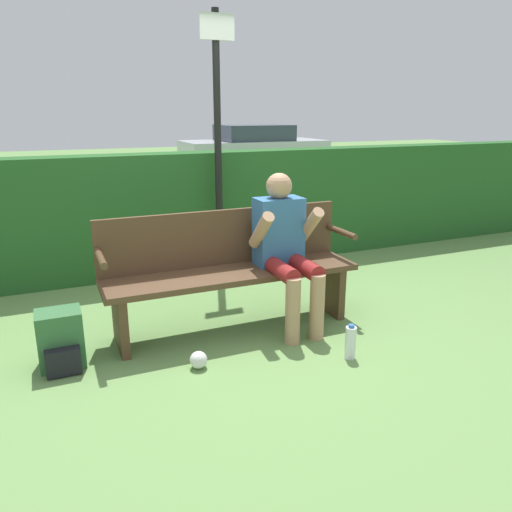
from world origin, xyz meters
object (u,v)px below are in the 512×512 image
(water_bottle, at_px, (350,342))
(signpost, at_px, (218,135))
(parked_car, at_px, (254,149))
(backpack, at_px, (61,341))
(person_seated, at_px, (285,244))
(park_bench, at_px, (230,268))

(water_bottle, bearing_deg, signpost, 95.24)
(signpost, bearing_deg, parked_car, 64.79)
(backpack, relative_size, parked_car, 0.10)
(person_seated, xyz_separation_m, water_bottle, (0.16, -0.71, -0.54))
(park_bench, xyz_separation_m, signpost, (0.37, 1.28, 0.95))
(park_bench, distance_m, parked_car, 10.50)
(person_seated, height_order, water_bottle, person_seated)
(backpack, bearing_deg, park_bench, 8.24)
(backpack, height_order, water_bottle, backpack)
(person_seated, relative_size, parked_car, 0.30)
(person_seated, relative_size, signpost, 0.47)
(backpack, relative_size, water_bottle, 1.54)
(parked_car, bearing_deg, person_seated, -111.35)
(backpack, bearing_deg, water_bottle, -20.09)
(backpack, distance_m, water_bottle, 1.95)
(person_seated, bearing_deg, park_bench, 160.93)
(water_bottle, bearing_deg, park_bench, 123.43)
(person_seated, bearing_deg, signpost, 91.53)
(park_bench, height_order, person_seated, person_seated)
(person_seated, relative_size, water_bottle, 4.74)
(park_bench, height_order, signpost, signpost)
(park_bench, bearing_deg, parked_car, 65.95)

